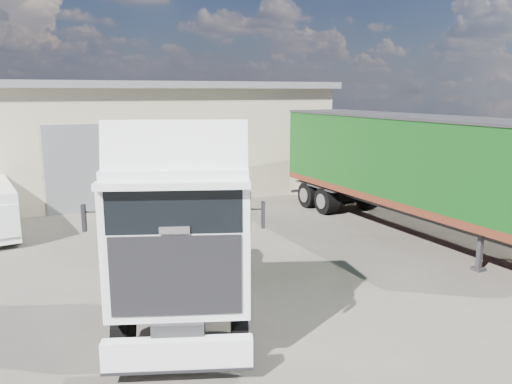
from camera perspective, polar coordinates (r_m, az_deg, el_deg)
name	(u,v)px	position (r m, az deg, el deg)	size (l,w,h in m)	color
ground	(225,291)	(12.65, -3.52, -11.26)	(120.00, 120.00, 0.00)	#292621
brick_boundary_wall	(427,175)	(23.19, 18.93, 1.82)	(0.35, 26.00, 2.50)	brown
tractor_unit	(184,242)	(10.35, -8.21, -5.65)	(4.42, 6.89, 4.41)	black
box_trailer	(408,162)	(18.06, 16.94, 3.33)	(3.27, 12.38, 4.08)	#2D2D30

